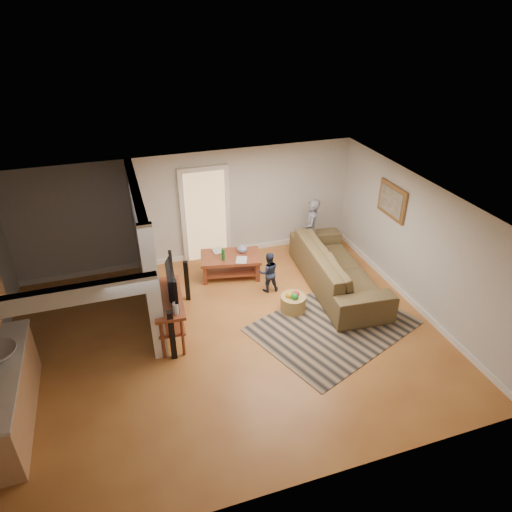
# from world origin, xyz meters

# --- Properties ---
(ground) EXTENTS (7.50, 7.50, 0.00)m
(ground) POSITION_xyz_m (0.00, 0.00, 0.00)
(ground) COLOR brown
(ground) RESTS_ON ground
(room_shell) EXTENTS (7.54, 6.02, 2.52)m
(room_shell) POSITION_xyz_m (-1.07, 0.43, 1.46)
(room_shell) COLOR #B4B1AC
(room_shell) RESTS_ON ground
(area_rug) EXTENTS (3.34, 2.92, 0.01)m
(area_rug) POSITION_xyz_m (1.94, -0.28, 0.01)
(area_rug) COLOR black
(area_rug) RESTS_ON ground
(sofa) EXTENTS (1.39, 3.05, 0.87)m
(sofa) POSITION_xyz_m (2.60, 0.92, 0.00)
(sofa) COLOR #4E3E27
(sofa) RESTS_ON ground
(coffee_table) EXTENTS (1.39, 0.98, 0.75)m
(coffee_table) POSITION_xyz_m (0.62, 2.01, 0.39)
(coffee_table) COLOR maroon
(coffee_table) RESTS_ON ground
(tv_console) EXTENTS (0.59, 1.36, 1.14)m
(tv_console) POSITION_xyz_m (-0.94, 0.39, 0.76)
(tv_console) COLOR maroon
(tv_console) RESTS_ON ground
(speaker_left) EXTENTS (0.10, 0.10, 0.95)m
(speaker_left) POSITION_xyz_m (-1.00, -0.20, 0.48)
(speaker_left) COLOR black
(speaker_left) RESTS_ON ground
(speaker_right) EXTENTS (0.11, 0.11, 0.88)m
(speaker_right) POSITION_xyz_m (-0.45, 1.40, 0.44)
(speaker_right) COLOR black
(speaker_right) RESTS_ON ground
(toy_basket) EXTENTS (0.49, 0.49, 0.43)m
(toy_basket) POSITION_xyz_m (1.41, 0.42, 0.18)
(toy_basket) COLOR #A98F49
(toy_basket) RESTS_ON ground
(child) EXTENTS (0.54, 0.63, 1.46)m
(child) POSITION_xyz_m (2.53, 2.17, 0.00)
(child) COLOR slate
(child) RESTS_ON ground
(toddler) EXTENTS (0.45, 0.37, 0.87)m
(toddler) POSITION_xyz_m (1.18, 1.21, 0.00)
(toddler) COLOR #202943
(toddler) RESTS_ON ground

